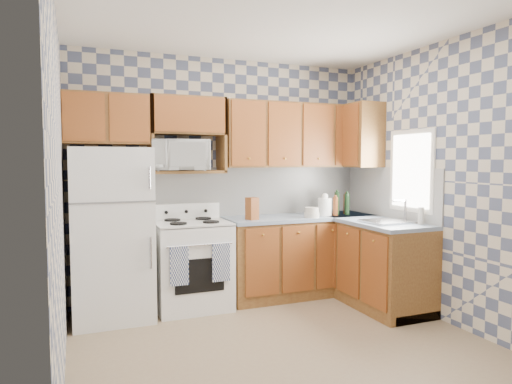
{
  "coord_description": "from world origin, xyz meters",
  "views": [
    {
      "loc": [
        -1.6,
        -3.38,
        1.56
      ],
      "look_at": [
        0.05,
        0.75,
        1.25
      ],
      "focal_mm": 32.0,
      "sensor_mm": 36.0,
      "label": 1
    }
  ],
  "objects_px": {
    "refrigerator": "(111,234)",
    "electric_kettle": "(325,207)",
    "microwave": "(180,155)",
    "stove_body": "(192,266)"
  },
  "relations": [
    {
      "from": "stove_body",
      "to": "refrigerator",
      "type": "bearing_deg",
      "value": -178.22
    },
    {
      "from": "stove_body",
      "to": "microwave",
      "type": "xyz_separation_m",
      "value": [
        -0.09,
        0.11,
        1.16
      ]
    },
    {
      "from": "refrigerator",
      "to": "microwave",
      "type": "bearing_deg",
      "value": 10.83
    },
    {
      "from": "refrigerator",
      "to": "electric_kettle",
      "type": "relative_size",
      "value": 8.3
    },
    {
      "from": "microwave",
      "to": "electric_kettle",
      "type": "relative_size",
      "value": 2.91
    },
    {
      "from": "refrigerator",
      "to": "electric_kettle",
      "type": "height_order",
      "value": "refrigerator"
    },
    {
      "from": "stove_body",
      "to": "electric_kettle",
      "type": "relative_size",
      "value": 4.45
    },
    {
      "from": "microwave",
      "to": "refrigerator",
      "type": "bearing_deg",
      "value": -161.38
    },
    {
      "from": "stove_body",
      "to": "electric_kettle",
      "type": "xyz_separation_m",
      "value": [
        1.57,
        -0.06,
        0.57
      ]
    },
    {
      "from": "stove_body",
      "to": "electric_kettle",
      "type": "height_order",
      "value": "electric_kettle"
    }
  ]
}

